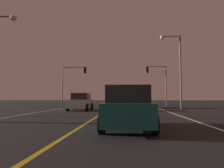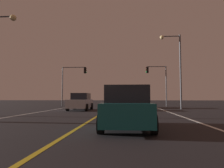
{
  "view_description": "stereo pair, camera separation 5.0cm",
  "coord_description": "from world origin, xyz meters",
  "px_view_note": "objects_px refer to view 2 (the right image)",
  "views": [
    {
      "loc": [
        1.99,
        1.63,
        1.25
      ],
      "look_at": [
        -0.01,
        29.03,
        3.04
      ],
      "focal_mm": 33.5,
      "sensor_mm": 36.0,
      "label": 1
    },
    {
      "loc": [
        2.04,
        1.63,
        1.25
      ],
      "look_at": [
        -0.01,
        29.03,
        3.04
      ],
      "focal_mm": 33.5,
      "sensor_mm": 36.0,
      "label": 2
    }
  ],
  "objects_px": {
    "car_ahead_far": "(128,101)",
    "traffic_light_near_right": "(157,77)",
    "car_lead_same_lane": "(127,108)",
    "traffic_light_near_left": "(74,77)",
    "street_lamp_right_far": "(176,62)",
    "car_oncoming": "(81,102)"
  },
  "relations": [
    {
      "from": "car_ahead_far",
      "to": "traffic_light_near_right",
      "type": "bearing_deg",
      "value": -43.96
    },
    {
      "from": "car_oncoming",
      "to": "traffic_light_near_right",
      "type": "relative_size",
      "value": 0.75
    },
    {
      "from": "traffic_light_near_left",
      "to": "street_lamp_right_far",
      "type": "distance_m",
      "value": 14.81
    },
    {
      "from": "car_lead_same_lane",
      "to": "car_ahead_far",
      "type": "xyz_separation_m",
      "value": [
        0.11,
        17.25,
        0.0
      ]
    },
    {
      "from": "traffic_light_near_left",
      "to": "street_lamp_right_far",
      "type": "relative_size",
      "value": 0.7
    },
    {
      "from": "car_lead_same_lane",
      "to": "car_ahead_far",
      "type": "height_order",
      "value": "same"
    },
    {
      "from": "car_lead_same_lane",
      "to": "traffic_light_near_right",
      "type": "bearing_deg",
      "value": -10.95
    },
    {
      "from": "traffic_light_near_right",
      "to": "traffic_light_near_left",
      "type": "xyz_separation_m",
      "value": [
        -11.96,
        -0.0,
        0.06
      ]
    },
    {
      "from": "car_lead_same_lane",
      "to": "car_oncoming",
      "type": "bearing_deg",
      "value": 21.03
    },
    {
      "from": "car_oncoming",
      "to": "traffic_light_near_left",
      "type": "distance_m",
      "value": 10.38
    },
    {
      "from": "street_lamp_right_far",
      "to": "car_oncoming",
      "type": "bearing_deg",
      "value": 13.53
    },
    {
      "from": "car_lead_same_lane",
      "to": "traffic_light_near_right",
      "type": "xyz_separation_m",
      "value": [
        4.14,
        21.43,
        3.39
      ]
    },
    {
      "from": "car_ahead_far",
      "to": "traffic_light_near_right",
      "type": "xyz_separation_m",
      "value": [
        4.03,
        4.18,
        3.39
      ]
    },
    {
      "from": "car_lead_same_lane",
      "to": "traffic_light_near_left",
      "type": "distance_m",
      "value": 23.07
    },
    {
      "from": "traffic_light_near_right",
      "to": "street_lamp_right_far",
      "type": "height_order",
      "value": "street_lamp_right_far"
    },
    {
      "from": "traffic_light_near_right",
      "to": "car_lead_same_lane",
      "type": "bearing_deg",
      "value": 79.05
    },
    {
      "from": "car_lead_same_lane",
      "to": "traffic_light_near_left",
      "type": "bearing_deg",
      "value": 20.03
    },
    {
      "from": "traffic_light_near_left",
      "to": "car_ahead_far",
      "type": "bearing_deg",
      "value": -27.83
    },
    {
      "from": "car_oncoming",
      "to": "street_lamp_right_far",
      "type": "relative_size",
      "value": 0.53
    },
    {
      "from": "car_ahead_far",
      "to": "traffic_light_near_right",
      "type": "height_order",
      "value": "traffic_light_near_right"
    },
    {
      "from": "car_lead_same_lane",
      "to": "car_oncoming",
      "type": "xyz_separation_m",
      "value": [
        -4.68,
        12.16,
        0.0
      ]
    },
    {
      "from": "traffic_light_near_right",
      "to": "street_lamp_right_far",
      "type": "distance_m",
      "value": 7.03
    }
  ]
}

